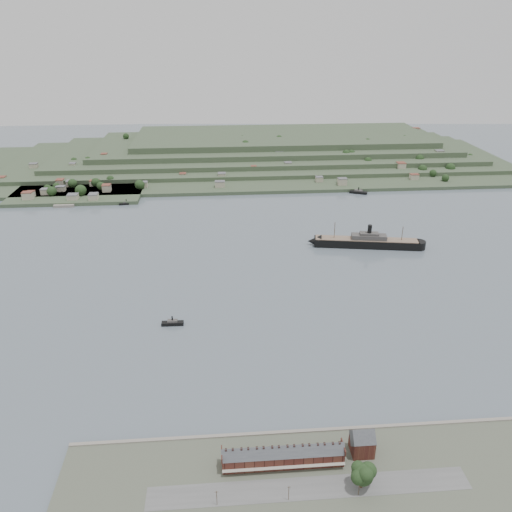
{
  "coord_description": "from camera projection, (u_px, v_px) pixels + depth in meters",
  "views": [
    {
      "loc": [
        -35.23,
        -331.9,
        184.23
      ],
      "look_at": [
        -6.45,
        30.0,
        14.02
      ],
      "focal_mm": 35.0,
      "sensor_mm": 36.0,
      "label": 1
    }
  ],
  "objects": [
    {
      "name": "terrace_row",
      "position": [
        283.0,
        456.0,
        225.03
      ],
      "size": [
        55.6,
        9.8,
        11.07
      ],
      "color": "#441D18",
      "rests_on": "ground"
    },
    {
      "name": "ferry_east",
      "position": [
        358.0,
        192.0,
        592.01
      ],
      "size": [
        21.13,
        13.16,
        7.69
      ],
      "color": "black",
      "rests_on": "ground"
    },
    {
      "name": "near_shore",
      "position": [
        312.0,
        499.0,
        211.31
      ],
      "size": [
        220.0,
        80.0,
        2.6
      ],
      "color": "#4C5142",
      "rests_on": "ground"
    },
    {
      "name": "tugboat",
      "position": [
        173.0,
        323.0,
        334.43
      ],
      "size": [
        14.77,
        4.23,
        6.61
      ],
      "color": "black",
      "rests_on": "ground"
    },
    {
      "name": "steamship",
      "position": [
        363.0,
        242.0,
        450.17
      ],
      "size": [
        104.96,
        28.86,
        25.3
      ],
      "color": "black",
      "rests_on": "ground"
    },
    {
      "name": "ferry_west",
      "position": [
        127.0,
        203.0,
        556.51
      ],
      "size": [
        16.73,
        6.66,
        6.1
      ],
      "color": "black",
      "rests_on": "ground"
    },
    {
      "name": "far_peninsula",
      "position": [
        260.0,
        152.0,
        732.06
      ],
      "size": [
        760.0,
        309.0,
        30.0
      ],
      "color": "#33462E",
      "rests_on": "ground"
    },
    {
      "name": "ground",
      "position": [
        268.0,
        289.0,
        380.3
      ],
      "size": [
        1400.0,
        1400.0,
        0.0
      ],
      "primitive_type": "plane",
      "color": "slate",
      "rests_on": "ground"
    },
    {
      "name": "fig_tree",
      "position": [
        364.0,
        474.0,
        212.05
      ],
      "size": [
        11.85,
        10.27,
        13.23
      ],
      "color": "#483621",
      "rests_on": "ground"
    },
    {
      "name": "gabled_building",
      "position": [
        362.0,
        442.0,
        230.78
      ],
      "size": [
        10.4,
        10.18,
        14.09
      ],
      "color": "#441D18",
      "rests_on": "ground"
    }
  ]
}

